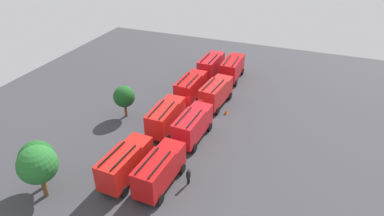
% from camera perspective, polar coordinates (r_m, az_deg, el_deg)
% --- Properties ---
extents(ground_plane, '(64.21, 64.21, 0.00)m').
position_cam_1_polar(ground_plane, '(45.86, -0.00, -1.51)').
color(ground_plane, '#38383D').
extents(fire_truck_0, '(7.32, 3.06, 3.88)m').
position_cam_1_polar(fire_truck_0, '(33.98, -5.55, -10.34)').
color(fire_truck_0, red).
rests_on(fire_truck_0, ground).
extents(fire_truck_1, '(7.32, 3.06, 3.88)m').
position_cam_1_polar(fire_truck_1, '(40.30, 0.12, -2.85)').
color(fire_truck_1, red).
rests_on(fire_truck_1, ground).
extents(fire_truck_2, '(7.39, 3.28, 3.88)m').
position_cam_1_polar(fire_truck_2, '(47.67, 4.12, 2.72)').
color(fire_truck_2, red).
rests_on(fire_truck_2, ground).
extents(fire_truck_3, '(7.23, 2.83, 3.88)m').
position_cam_1_polar(fire_truck_3, '(55.84, 6.93, 6.88)').
color(fire_truck_3, red).
rests_on(fire_truck_3, ground).
extents(fire_truck_4, '(7.32, 3.06, 3.88)m').
position_cam_1_polar(fire_truck_4, '(35.27, -11.31, -9.12)').
color(fire_truck_4, red).
rests_on(fire_truck_4, ground).
extents(fire_truck_5, '(7.22, 2.79, 3.88)m').
position_cam_1_polar(fire_truck_5, '(41.99, -4.49, -1.45)').
color(fire_truck_5, red).
rests_on(fire_truck_5, ground).
extents(fire_truck_6, '(7.26, 2.91, 3.88)m').
position_cam_1_polar(fire_truck_6, '(49.11, -0.18, 3.68)').
color(fire_truck_6, red).
rests_on(fire_truck_6, ground).
extents(fire_truck_7, '(7.27, 2.93, 3.88)m').
position_cam_1_polar(fire_truck_7, '(56.49, 3.29, 7.35)').
color(fire_truck_7, red).
rests_on(fire_truck_7, ground).
extents(firefighter_0, '(0.30, 0.45, 1.76)m').
position_cam_1_polar(firefighter_0, '(52.28, 3.57, 3.94)').
color(firefighter_0, black).
rests_on(firefighter_0, ground).
extents(firefighter_1, '(0.48, 0.37, 1.83)m').
position_cam_1_polar(firefighter_1, '(34.73, -0.63, -11.56)').
color(firefighter_1, black).
rests_on(firefighter_1, ground).
extents(tree_0, '(3.75, 3.75, 5.82)m').
position_cam_1_polar(tree_0, '(34.74, -24.91, -8.81)').
color(tree_0, brown).
rests_on(tree_0, ground).
extents(tree_1, '(3.51, 3.51, 5.43)m').
position_cam_1_polar(tree_1, '(36.00, -24.99, -7.84)').
color(tree_1, brown).
rests_on(tree_1, ground).
extents(tree_2, '(2.91, 2.91, 4.51)m').
position_cam_1_polar(tree_2, '(45.44, -11.53, 1.92)').
color(tree_2, brown).
rests_on(tree_2, ground).
extents(traffic_cone_0, '(0.48, 0.48, 0.69)m').
position_cam_1_polar(traffic_cone_0, '(46.64, 5.87, -0.60)').
color(traffic_cone_0, '#F2600C').
rests_on(traffic_cone_0, ground).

